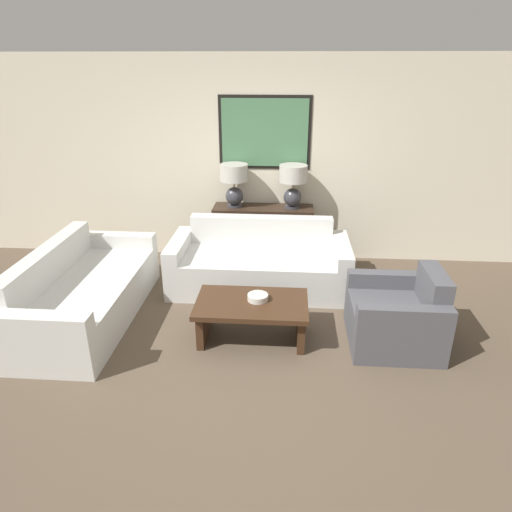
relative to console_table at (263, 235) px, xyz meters
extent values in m
plane|color=brown|center=(0.00, -2.26, -0.39)|extent=(20.00, 20.00, 0.00)
cube|color=beige|center=(0.00, 0.28, 0.93)|extent=(8.19, 0.10, 2.65)
cube|color=black|center=(0.00, 0.22, 1.31)|extent=(1.18, 0.01, 0.92)
cube|color=#4C7F56|center=(0.00, 0.22, 1.31)|extent=(1.10, 0.02, 0.84)
cube|color=#332319|center=(0.00, 0.00, 0.00)|extent=(1.31, 0.39, 0.78)
cylinder|color=#333338|center=(-0.38, 0.00, 0.40)|extent=(0.20, 0.20, 0.02)
sphere|color=#333338|center=(-0.38, 0.00, 0.53)|extent=(0.23, 0.23, 0.23)
cylinder|color=#8C7A51|center=(-0.38, 0.00, 0.69)|extent=(0.02, 0.02, 0.09)
cylinder|color=#B2ADA3|center=(-0.38, 0.00, 0.84)|extent=(0.36, 0.36, 0.21)
cylinder|color=#333338|center=(0.38, 0.00, 0.40)|extent=(0.20, 0.20, 0.02)
sphere|color=#333338|center=(0.38, 0.00, 0.53)|extent=(0.23, 0.23, 0.23)
cylinder|color=#8C7A51|center=(0.38, 0.00, 0.69)|extent=(0.02, 0.02, 0.09)
cylinder|color=#B2ADA3|center=(0.38, 0.00, 0.84)|extent=(0.36, 0.36, 0.21)
cube|color=silver|center=(0.00, -0.86, -0.17)|extent=(1.75, 0.76, 0.44)
cube|color=silver|center=(0.00, -0.39, 0.00)|extent=(1.75, 0.18, 0.78)
cube|color=silver|center=(-0.97, -0.77, -0.09)|extent=(0.18, 0.94, 0.60)
cube|color=silver|center=(0.97, -0.77, -0.09)|extent=(0.18, 0.94, 0.60)
cube|color=silver|center=(-1.68, -1.60, -0.17)|extent=(0.76, 1.75, 0.44)
cube|color=silver|center=(-2.15, -1.60, 0.00)|extent=(0.18, 1.75, 0.78)
cube|color=silver|center=(-1.77, -2.57, -0.09)|extent=(0.94, 0.18, 0.60)
cube|color=silver|center=(-1.77, -0.64, -0.09)|extent=(0.94, 0.18, 0.60)
cube|color=#3D2616|center=(0.00, -1.88, -0.01)|extent=(1.08, 0.66, 0.05)
cube|color=#3D2616|center=(-0.47, -1.88, -0.21)|extent=(0.07, 0.52, 0.36)
cube|color=#3D2616|center=(0.48, -1.88, -0.21)|extent=(0.07, 0.52, 0.36)
cylinder|color=beige|center=(0.06, -1.84, 0.05)|extent=(0.20, 0.20, 0.06)
cube|color=#4C4C51|center=(1.28, -1.84, -0.18)|extent=(0.66, 0.57, 0.42)
cube|color=#4C4C51|center=(1.70, -1.84, -0.01)|extent=(0.18, 0.57, 0.76)
cube|color=#4C4C51|center=(1.37, -1.48, -0.10)|extent=(0.84, 0.14, 0.58)
cube|color=#4C4C51|center=(1.37, -2.20, -0.10)|extent=(0.84, 0.14, 0.58)
camera|label=1|loc=(0.32, -5.73, 2.15)|focal=32.00mm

